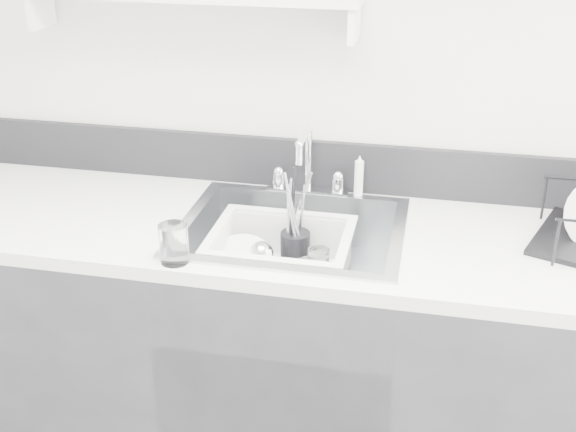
# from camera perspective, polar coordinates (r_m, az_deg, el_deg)

# --- Properties ---
(counter_run) EXTENTS (3.20, 0.62, 0.92)m
(counter_run) POSITION_cam_1_polar(r_m,az_deg,el_deg) (2.31, 0.26, -11.19)
(counter_run) COLOR #2A2A2E
(counter_run) RESTS_ON ground
(backsplash) EXTENTS (3.20, 0.02, 0.16)m
(backsplash) POSITION_cam_1_polar(r_m,az_deg,el_deg) (2.30, 1.81, 4.10)
(backsplash) COLOR black
(backsplash) RESTS_ON counter_run
(sink) EXTENTS (0.64, 0.52, 0.20)m
(sink) POSITION_cam_1_polar(r_m,az_deg,el_deg) (2.11, 0.28, -3.11)
(sink) COLOR silver
(sink) RESTS_ON counter_run
(faucet) EXTENTS (0.26, 0.18, 0.23)m
(faucet) POSITION_cam_1_polar(r_m,az_deg,el_deg) (2.26, 1.56, 3.16)
(faucet) COLOR silver
(faucet) RESTS_ON counter_run
(side_sprayer) EXTENTS (0.03, 0.03, 0.14)m
(side_sprayer) POSITION_cam_1_polar(r_m,az_deg,el_deg) (2.25, 5.62, 3.14)
(side_sprayer) COLOR white
(side_sprayer) RESTS_ON counter_run
(wash_tub) EXTENTS (0.48, 0.44, 0.16)m
(wash_tub) POSITION_cam_1_polar(r_m,az_deg,el_deg) (2.10, -0.56, -3.30)
(wash_tub) COLOR white
(wash_tub) RESTS_ON sink
(plate_stack) EXTENTS (0.24, 0.24, 0.10)m
(plate_stack) POSITION_cam_1_polar(r_m,az_deg,el_deg) (2.12, -3.68, -4.19)
(plate_stack) COLOR white
(plate_stack) RESTS_ON wash_tub
(utensil_cup) EXTENTS (0.09, 0.09, 0.30)m
(utensil_cup) POSITION_cam_1_polar(r_m,az_deg,el_deg) (2.16, 0.56, -2.45)
(utensil_cup) COLOR black
(utensil_cup) RESTS_ON wash_tub
(ladle) EXTENTS (0.29, 0.23, 0.08)m
(ladle) POSITION_cam_1_polar(r_m,az_deg,el_deg) (2.10, -0.72, -4.02)
(ladle) COLOR silver
(ladle) RESTS_ON wash_tub
(tumbler_in_tub) EXTENTS (0.08, 0.08, 0.09)m
(tumbler_in_tub) POSITION_cam_1_polar(r_m,az_deg,el_deg) (2.11, 2.42, -3.76)
(tumbler_in_tub) COLOR white
(tumbler_in_tub) RESTS_ON wash_tub
(tumbler_counter) EXTENTS (0.10, 0.10, 0.11)m
(tumbler_counter) POSITION_cam_1_polar(r_m,az_deg,el_deg) (1.89, -9.01, -2.17)
(tumbler_counter) COLOR white
(tumbler_counter) RESTS_ON counter_run
(bowl_small) EXTENTS (0.10, 0.10, 0.03)m
(bowl_small) POSITION_cam_1_polar(r_m,az_deg,el_deg) (2.07, 2.06, -5.22)
(bowl_small) COLOR white
(bowl_small) RESTS_ON wash_tub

